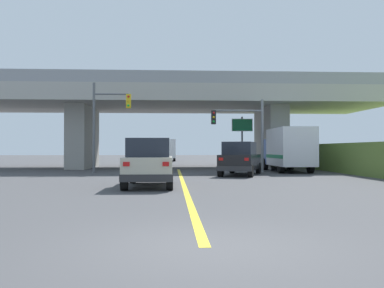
{
  "coord_description": "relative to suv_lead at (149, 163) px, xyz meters",
  "views": [
    {
      "loc": [
        -0.53,
        -6.42,
        1.56
      ],
      "look_at": [
        0.65,
        16.99,
        1.89
      ],
      "focal_mm": 37.75,
      "sensor_mm": 36.0,
      "label": 1
    }
  ],
  "objects": [
    {
      "name": "ground",
      "position": [
        1.48,
        17.41,
        -1.01
      ],
      "size": [
        160.0,
        160.0,
        0.0
      ],
      "primitive_type": "plane",
      "color": "#424244"
    },
    {
      "name": "overpass_bridge",
      "position": [
        1.48,
        17.41,
        4.24
      ],
      "size": [
        34.16,
        10.54,
        7.34
      ],
      "color": "#A8A59E",
      "rests_on": "ground"
    },
    {
      "name": "lane_divider_stripe",
      "position": [
        1.48,
        1.97,
        -1.01
      ],
      "size": [
        0.2,
        25.28,
        0.01
      ],
      "primitive_type": "cube",
      "color": "yellow",
      "rests_on": "ground"
    },
    {
      "name": "suv_lead",
      "position": [
        0.0,
        0.0,
        0.0
      ],
      "size": [
        1.99,
        4.51,
        2.02
      ],
      "color": "#B7B29E",
      "rests_on": "ground"
    },
    {
      "name": "suv_crossing",
      "position": [
        5.12,
        7.25,
        0.0
      ],
      "size": [
        3.39,
        5.16,
        2.02
      ],
      "rotation": [
        0.0,
        0.0,
        -0.33
      ],
      "color": "black",
      "rests_on": "ground"
    },
    {
      "name": "box_truck",
      "position": [
        9.13,
        11.04,
        0.58
      ],
      "size": [
        2.33,
        6.55,
        3.04
      ],
      "color": "navy",
      "rests_on": "ground"
    },
    {
      "name": "traffic_signal_nearside",
      "position": [
        5.96,
        10.73,
        2.19
      ],
      "size": [
        3.67,
        0.36,
        5.07
      ],
      "color": "slate",
      "rests_on": "ground"
    },
    {
      "name": "traffic_signal_farside",
      "position": [
        -3.53,
        10.4,
        2.78
      ],
      "size": [
        2.58,
        0.36,
        6.09
      ],
      "color": "#56595E",
      "rests_on": "ground"
    },
    {
      "name": "highway_sign",
      "position": [
        6.72,
        15.73,
        2.14
      ],
      "size": [
        1.73,
        0.17,
        4.26
      ],
      "color": "#56595E",
      "rests_on": "ground"
    },
    {
      "name": "semi_truck_distant",
      "position": [
        0.3,
        38.1,
        0.54
      ],
      "size": [
        2.33,
        6.95,
        2.92
      ],
      "color": "navy",
      "rests_on": "ground"
    }
  ]
}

